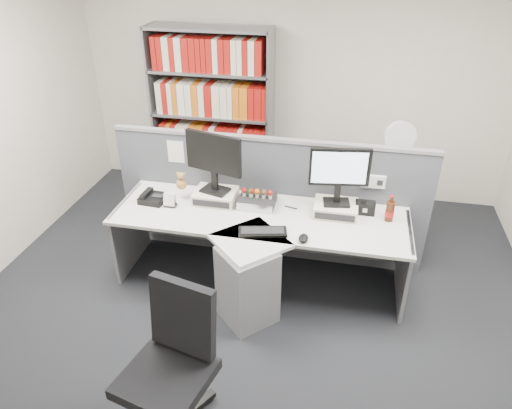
% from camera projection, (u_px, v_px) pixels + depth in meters
% --- Properties ---
extents(ground, '(5.50, 5.50, 0.00)m').
position_uv_depth(ground, '(240.00, 342.00, 3.84)').
color(ground, '#23252A').
rests_on(ground, ground).
extents(room_shell, '(5.04, 5.54, 2.72)m').
position_uv_depth(room_shell, '(235.00, 135.00, 2.93)').
color(room_shell, beige).
rests_on(room_shell, ground).
extents(partition, '(3.00, 0.08, 1.27)m').
position_uv_depth(partition, '(269.00, 198.00, 4.57)').
color(partition, '#4E5058').
rests_on(partition, ground).
extents(desk, '(2.60, 1.20, 0.72)m').
position_uv_depth(desk, '(255.00, 254.00, 4.11)').
color(desk, silver).
rests_on(desk, ground).
extents(monitor_riser_left, '(0.38, 0.31, 0.10)m').
position_uv_depth(monitor_riser_left, '(215.00, 196.00, 4.35)').
color(monitor_riser_left, beige).
rests_on(monitor_riser_left, desk).
extents(monitor_riser_right, '(0.38, 0.31, 0.10)m').
position_uv_depth(monitor_riser_right, '(336.00, 209.00, 4.16)').
color(monitor_riser_right, beige).
rests_on(monitor_riser_right, desk).
extents(monitor_left, '(0.54, 0.24, 0.56)m').
position_uv_depth(monitor_left, '(214.00, 158.00, 4.16)').
color(monitor_left, black).
rests_on(monitor_left, monitor_riser_left).
extents(monitor_right, '(0.51, 0.19, 0.52)m').
position_uv_depth(monitor_right, '(339.00, 172.00, 3.98)').
color(monitor_right, black).
rests_on(monitor_right, monitor_riser_right).
extents(desktop_pc, '(0.32, 0.29, 0.09)m').
position_uv_depth(desktop_pc, '(257.00, 201.00, 4.30)').
color(desktop_pc, black).
rests_on(desktop_pc, desk).
extents(figurines, '(0.29, 0.05, 0.09)m').
position_uv_depth(figurines, '(256.00, 192.00, 4.24)').
color(figurines, beige).
rests_on(figurines, desktop_pc).
extents(keyboard, '(0.42, 0.23, 0.03)m').
position_uv_depth(keyboard, '(263.00, 232.00, 3.91)').
color(keyboard, black).
rests_on(keyboard, desk).
extents(mouse, '(0.08, 0.12, 0.05)m').
position_uv_depth(mouse, '(303.00, 238.00, 3.81)').
color(mouse, black).
rests_on(mouse, desk).
extents(desk_phone, '(0.24, 0.22, 0.10)m').
position_uv_depth(desk_phone, '(152.00, 198.00, 4.35)').
color(desk_phone, black).
rests_on(desk_phone, desk).
extents(desk_calendar, '(0.11, 0.08, 0.13)m').
position_uv_depth(desk_calendar, '(170.00, 201.00, 4.27)').
color(desk_calendar, black).
rests_on(desk_calendar, desk).
extents(plush_toy, '(0.10, 0.10, 0.17)m').
position_uv_depth(plush_toy, '(181.00, 182.00, 4.33)').
color(plush_toy, '#AD7839').
rests_on(plush_toy, monitor_riser_left).
extents(speaker, '(0.17, 0.10, 0.11)m').
position_uv_depth(speaker, '(365.00, 208.00, 4.16)').
color(speaker, black).
rests_on(speaker, desk).
extents(cola_bottle, '(0.08, 0.08, 0.25)m').
position_uv_depth(cola_bottle, '(390.00, 211.00, 4.04)').
color(cola_bottle, '#3F190A').
rests_on(cola_bottle, desk).
extents(shelving_unit, '(1.41, 0.40, 2.00)m').
position_uv_depth(shelving_unit, '(212.00, 118.00, 5.57)').
color(shelving_unit, gray).
rests_on(shelving_unit, ground).
extents(filing_cabinet, '(0.45, 0.61, 0.70)m').
position_uv_depth(filing_cabinet, '(389.00, 200.00, 5.14)').
color(filing_cabinet, gray).
rests_on(filing_cabinet, ground).
extents(desk_fan, '(0.33, 0.20, 0.56)m').
position_uv_depth(desk_fan, '(399.00, 140.00, 4.78)').
color(desk_fan, white).
rests_on(desk_fan, filing_cabinet).
extents(office_chair, '(0.71, 0.70, 1.06)m').
position_uv_depth(office_chair, '(173.00, 362.00, 2.94)').
color(office_chair, silver).
rests_on(office_chair, ground).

